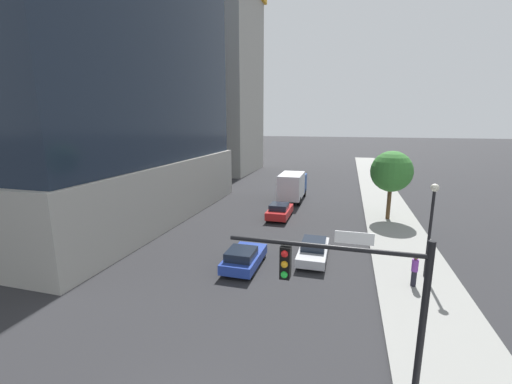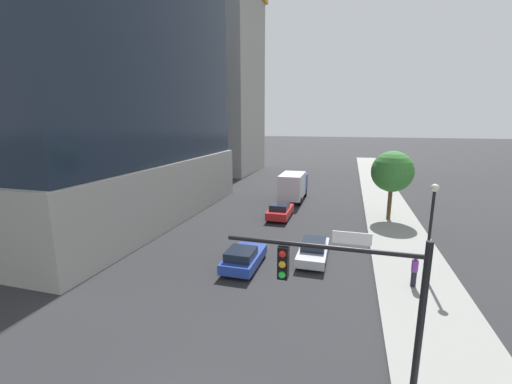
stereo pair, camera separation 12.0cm
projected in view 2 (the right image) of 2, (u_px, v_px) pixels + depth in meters
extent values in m
cube|color=gray|center=(400.00, 239.00, 25.30)|extent=(4.58, 120.00, 0.15)
cube|color=#9E9B93|center=(92.00, 187.00, 31.75)|extent=(19.42, 26.60, 5.47)
cube|color=#9E9B93|center=(212.00, 78.00, 57.85)|extent=(15.69, 14.65, 33.01)
cube|color=gold|center=(227.00, 41.00, 51.42)|extent=(0.90, 0.90, 42.88)
cylinder|color=black|center=(419.00, 334.00, 9.41)|extent=(0.20, 0.20, 5.64)
cylinder|color=black|center=(321.00, 247.00, 9.69)|extent=(5.79, 0.14, 0.14)
cube|color=black|center=(283.00, 262.00, 10.12)|extent=(0.32, 0.36, 1.05)
sphere|color=red|center=(282.00, 254.00, 9.87)|extent=(0.22, 0.22, 0.22)
sphere|color=orange|center=(282.00, 264.00, 9.94)|extent=(0.22, 0.22, 0.22)
sphere|color=green|center=(282.00, 275.00, 10.01)|extent=(0.22, 0.22, 0.22)
cube|color=white|center=(352.00, 238.00, 9.38)|extent=(1.10, 0.04, 0.36)
cylinder|color=black|center=(429.00, 235.00, 18.43)|extent=(0.16, 0.16, 5.08)
sphere|color=silver|center=(435.00, 188.00, 17.86)|extent=(0.44, 0.44, 0.44)
cylinder|color=brown|center=(390.00, 203.00, 29.94)|extent=(0.36, 0.36, 3.05)
sphere|color=#387F33|center=(392.00, 171.00, 29.33)|extent=(3.68, 3.68, 3.68)
cube|color=#233D9E|center=(244.00, 258.00, 20.50)|extent=(1.94, 4.09, 0.61)
cube|color=#19212D|center=(241.00, 254.00, 19.79)|extent=(1.63, 1.85, 0.52)
cylinder|color=black|center=(239.00, 252.00, 22.09)|extent=(0.22, 0.61, 0.61)
cylinder|color=black|center=(263.00, 255.00, 21.63)|extent=(0.22, 0.61, 0.61)
cylinder|color=black|center=(223.00, 270.00, 19.47)|extent=(0.22, 0.61, 0.61)
cylinder|color=black|center=(251.00, 274.00, 19.01)|extent=(0.22, 0.61, 0.61)
cube|color=#B7B7BC|center=(313.00, 252.00, 21.65)|extent=(1.79, 4.46, 0.55)
cube|color=#19212D|center=(314.00, 244.00, 21.59)|extent=(1.50, 2.12, 0.49)
cylinder|color=black|center=(304.00, 246.00, 23.33)|extent=(0.22, 0.60, 0.60)
cylinder|color=black|center=(327.00, 248.00, 22.91)|extent=(0.22, 0.60, 0.60)
cylinder|color=black|center=(298.00, 263.00, 20.48)|extent=(0.22, 0.60, 0.60)
cylinder|color=black|center=(323.00, 266.00, 20.06)|extent=(0.22, 0.60, 0.60)
cube|color=red|center=(280.00, 212.00, 30.88)|extent=(1.92, 4.13, 0.69)
cube|color=#19212D|center=(280.00, 207.00, 30.46)|extent=(1.61, 1.85, 0.50)
cylinder|color=black|center=(275.00, 210.00, 32.49)|extent=(0.22, 0.64, 0.64)
cylinder|color=black|center=(292.00, 212.00, 32.04)|extent=(0.22, 0.64, 0.64)
cylinder|color=black|center=(268.00, 218.00, 29.85)|extent=(0.22, 0.64, 0.64)
cylinder|color=black|center=(286.00, 220.00, 29.40)|extent=(0.22, 0.64, 0.64)
cube|color=#1E4799|center=(297.00, 183.00, 39.89)|extent=(2.43, 1.86, 2.17)
cube|color=silver|center=(292.00, 186.00, 36.65)|extent=(2.43, 4.62, 2.69)
cylinder|color=black|center=(288.00, 192.00, 40.43)|extent=(0.30, 0.96, 0.96)
cylinder|color=black|center=(305.00, 193.00, 39.86)|extent=(0.30, 0.96, 0.96)
cylinder|color=black|center=(280.00, 200.00, 36.15)|extent=(0.30, 0.96, 0.96)
cylinder|color=black|center=(300.00, 201.00, 35.58)|extent=(0.30, 0.96, 0.96)
cylinder|color=black|center=(413.00, 279.00, 17.79)|extent=(0.28, 0.28, 0.86)
cylinder|color=purple|center=(415.00, 266.00, 17.62)|extent=(0.34, 0.34, 0.67)
sphere|color=brown|center=(416.00, 258.00, 17.53)|extent=(0.23, 0.23, 0.23)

